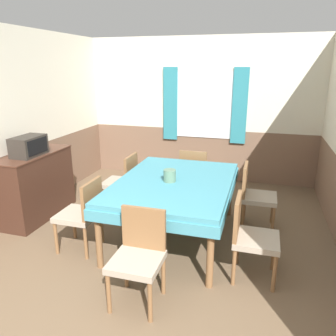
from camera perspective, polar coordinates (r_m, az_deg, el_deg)
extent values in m
cube|color=silver|center=(6.13, 5.81, 14.36)|extent=(4.61, 0.05, 1.65)
cube|color=brown|center=(6.33, 5.45, 2.52)|extent=(4.61, 0.05, 0.95)
cube|color=white|center=(6.11, 6.32, 10.84)|extent=(1.11, 0.01, 1.20)
cube|color=teal|center=(6.23, 0.41, 11.07)|extent=(0.27, 0.03, 1.33)
cube|color=teal|center=(6.01, 12.37, 10.45)|extent=(0.27, 0.03, 1.33)
cube|color=silver|center=(4.98, -25.28, 12.19)|extent=(0.05, 4.88, 1.65)
cube|color=brown|center=(5.22, -23.47, -2.07)|extent=(0.05, 4.88, 0.95)
cube|color=teal|center=(3.97, 1.13, -2.58)|extent=(1.34, 1.88, 0.06)
cube|color=teal|center=(4.00, 1.12, -3.80)|extent=(1.37, 1.91, 0.12)
cylinder|color=brown|center=(3.60, -11.98, -11.81)|extent=(0.07, 0.07, 0.70)
cylinder|color=brown|center=(3.26, 7.37, -14.83)|extent=(0.07, 0.07, 0.70)
cylinder|color=brown|center=(5.03, -2.84, -2.83)|extent=(0.07, 0.07, 0.70)
cylinder|color=brown|center=(4.80, 10.69, -4.15)|extent=(0.07, 0.07, 0.70)
cylinder|color=brown|center=(4.91, -11.34, -5.59)|extent=(0.04, 0.04, 0.40)
cylinder|color=brown|center=(5.22, -9.43, -4.07)|extent=(0.04, 0.04, 0.40)
cylinder|color=brown|center=(4.75, -7.24, -6.16)|extent=(0.04, 0.04, 0.40)
cylinder|color=brown|center=(5.08, -5.54, -4.54)|extent=(0.04, 0.04, 0.40)
cube|color=tan|center=(4.90, -8.51, -2.60)|extent=(0.44, 0.44, 0.06)
cube|color=brown|center=(4.75, -6.44, -0.20)|extent=(0.04, 0.42, 0.41)
cylinder|color=brown|center=(4.76, 17.73, -6.88)|extent=(0.04, 0.04, 0.40)
cylinder|color=brown|center=(4.41, 17.79, -8.84)|extent=(0.04, 0.04, 0.40)
cylinder|color=brown|center=(4.75, 13.14, -6.50)|extent=(0.04, 0.04, 0.40)
cylinder|color=brown|center=(4.41, 12.81, -8.43)|extent=(0.04, 0.04, 0.40)
cube|color=tan|center=(4.49, 15.60, -4.98)|extent=(0.44, 0.44, 0.06)
cube|color=brown|center=(4.41, 13.25, -1.96)|extent=(0.04, 0.42, 0.41)
cylinder|color=brown|center=(4.04, -18.91, -11.49)|extent=(0.04, 0.04, 0.40)
cylinder|color=brown|center=(4.31, -16.03, -9.29)|extent=(0.04, 0.04, 0.40)
cylinder|color=brown|center=(3.85, -14.14, -12.55)|extent=(0.04, 0.04, 0.40)
cylinder|color=brown|center=(4.13, -11.48, -10.13)|extent=(0.04, 0.04, 0.40)
cube|color=tan|center=(3.98, -15.40, -7.92)|extent=(0.44, 0.44, 0.06)
cube|color=brown|center=(3.79, -13.09, -5.18)|extent=(0.04, 0.42, 0.41)
cylinder|color=brown|center=(2.95, -3.15, -22.24)|extent=(0.04, 0.04, 0.40)
cylinder|color=brown|center=(3.08, -10.30, -20.68)|extent=(0.04, 0.04, 0.40)
cylinder|color=brown|center=(3.24, -0.81, -18.16)|extent=(0.04, 0.04, 0.40)
cylinder|color=brown|center=(3.35, -7.31, -16.97)|extent=(0.04, 0.04, 0.40)
cube|color=tan|center=(3.02, -5.52, -15.97)|extent=(0.44, 0.44, 0.06)
cube|color=brown|center=(3.06, -4.25, -10.37)|extent=(0.42, 0.04, 0.41)
cylinder|color=brown|center=(5.52, 3.18, -2.65)|extent=(0.04, 0.04, 0.40)
cylinder|color=brown|center=(5.46, 7.08, -3.02)|extent=(0.04, 0.04, 0.40)
cylinder|color=brown|center=(5.18, 2.21, -4.03)|extent=(0.04, 0.04, 0.40)
cylinder|color=brown|center=(5.11, 6.36, -4.44)|extent=(0.04, 0.04, 0.40)
cube|color=tan|center=(5.24, 4.77, -1.17)|extent=(0.44, 0.44, 0.06)
cube|color=brown|center=(4.98, 4.37, 0.67)|extent=(0.42, 0.04, 0.41)
cylinder|color=brown|center=(3.73, 17.94, -13.87)|extent=(0.04, 0.04, 0.40)
cylinder|color=brown|center=(3.41, 18.03, -17.10)|extent=(0.04, 0.04, 0.40)
cylinder|color=brown|center=(3.73, 11.95, -13.38)|extent=(0.04, 0.04, 0.40)
cylinder|color=brown|center=(3.41, 11.38, -16.56)|extent=(0.04, 0.04, 0.40)
cube|color=tan|center=(3.45, 15.12, -11.97)|extent=(0.44, 0.44, 0.06)
cube|color=brown|center=(3.35, 11.99, -8.17)|extent=(0.04, 0.42, 0.41)
cube|color=#3D2319|center=(4.99, -21.87, -2.84)|extent=(0.44, 1.17, 0.94)
cube|color=#4C2C1F|center=(4.86, -22.47, 2.28)|extent=(0.46, 1.19, 0.02)
cube|color=#2D2823|center=(4.72, -23.11, 3.54)|extent=(0.28, 0.46, 0.26)
cube|color=black|center=(4.63, -21.72, 3.53)|extent=(0.01, 0.38, 0.20)
cylinder|color=slate|center=(3.90, 0.29, -1.33)|extent=(0.15, 0.15, 0.15)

